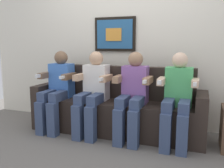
% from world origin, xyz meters
% --- Properties ---
extents(ground_plane, '(6.16, 6.16, 0.00)m').
position_xyz_m(ground_plane, '(0.00, 0.00, 0.00)').
color(ground_plane, '#66605B').
extents(back_wall_assembly, '(4.74, 0.10, 2.60)m').
position_xyz_m(back_wall_assembly, '(-0.00, 0.76, 1.30)').
color(back_wall_assembly, silver).
rests_on(back_wall_assembly, ground_plane).
extents(couch, '(2.34, 0.58, 0.90)m').
position_xyz_m(couch, '(0.00, 0.33, 0.31)').
color(couch, '#2D231E').
rests_on(couch, ground_plane).
extents(person_leftmost, '(0.46, 0.56, 1.11)m').
position_xyz_m(person_leftmost, '(-0.82, 0.16, 0.61)').
color(person_leftmost, '#3F72CC').
rests_on(person_leftmost, ground_plane).
extents(person_left_center, '(0.46, 0.56, 1.11)m').
position_xyz_m(person_left_center, '(-0.27, 0.16, 0.61)').
color(person_left_center, white).
rests_on(person_left_center, ground_plane).
extents(person_right_center, '(0.46, 0.56, 1.11)m').
position_xyz_m(person_right_center, '(0.27, 0.16, 0.61)').
color(person_right_center, '#8C59A5').
rests_on(person_right_center, ground_plane).
extents(person_rightmost, '(0.46, 0.56, 1.11)m').
position_xyz_m(person_rightmost, '(0.82, 0.16, 0.61)').
color(person_rightmost, '#4CB266').
rests_on(person_rightmost, ground_plane).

